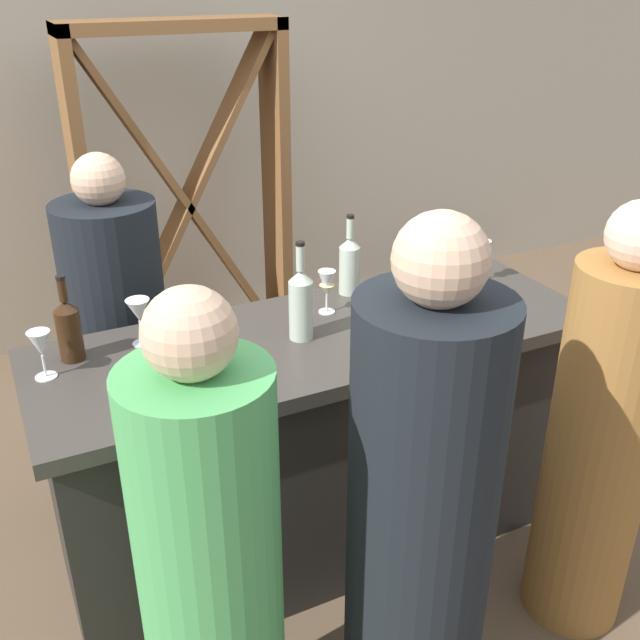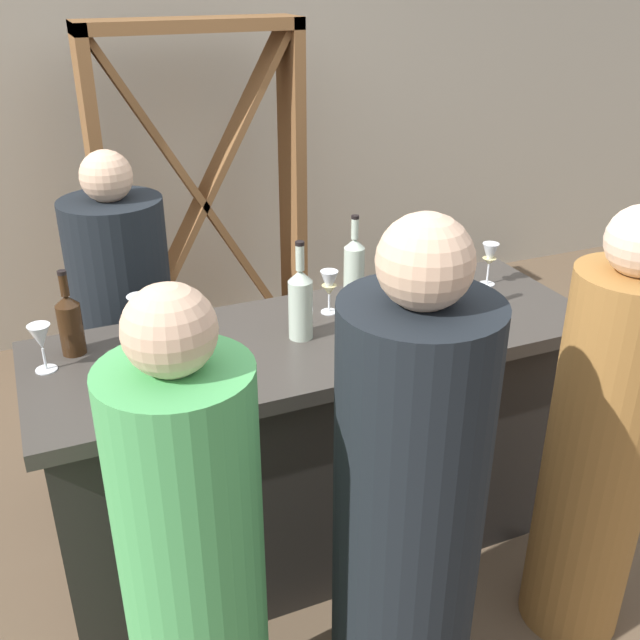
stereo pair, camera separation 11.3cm
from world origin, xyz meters
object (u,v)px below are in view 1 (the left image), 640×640
Objects in this scene: wine_bottle_second_right_dark_green at (450,282)px; person_left_guest at (421,519)px; wine_glass_near_left at (462,300)px; person_right_guest at (211,580)px; wine_bottle_second_left_clear_pale at (301,302)px; wine_rack at (186,204)px; wine_glass_near_right at (482,254)px; person_center_guest at (600,444)px; wine_bottle_leftmost_amber_brown at (69,328)px; wine_bottle_center_clear_pale at (349,264)px; wine_glass_far_center at (139,312)px; person_server_behind at (122,351)px; wine_glass_near_center at (40,345)px; wine_glass_far_left at (327,285)px.

wine_bottle_second_right_dark_green is 0.20× the size of person_left_guest.
person_left_guest is at bearing -132.06° from wine_glass_near_left.
person_right_guest is at bearing -151.06° from wine_bottle_second_right_dark_green.
person_right_guest is (-0.55, -0.67, -0.37)m from wine_bottle_second_left_clear_pale.
wine_rack reaches higher than wine_glass_near_right.
wine_bottle_leftmost_amber_brown is at bearing 61.53° from person_center_guest.
wine_bottle_center_clear_pale is 0.99× the size of wine_bottle_second_right_dark_green.
person_right_guest is at bearing -155.19° from wine_glass_near_left.
person_server_behind reaches higher than wine_glass_far_center.
wine_bottle_leftmost_amber_brown is at bearing 41.00° from wine_glass_near_center.
wine_glass_near_left is 0.91× the size of wine_glass_near_center.
person_center_guest is (0.19, -0.51, -0.33)m from wine_glass_near_left.
person_server_behind is at bearing 142.41° from wine_glass_far_left.
person_server_behind reaches higher than wine_bottle_second_right_dark_green.
wine_bottle_leftmost_amber_brown is at bearing 164.38° from wine_glass_near_left.
wine_glass_near_right is at bearing 56.02° from person_server_behind.
wine_glass_far_left is (-0.36, 0.30, 0.01)m from wine_glass_near_left.
wine_bottle_center_clear_pale is at bearing 4.88° from wine_glass_far_center.
wine_bottle_second_left_clear_pale is at bearing -141.37° from wine_bottle_center_clear_pale.
wine_glass_far_center is 1.10m from person_left_guest.
wine_rack is at bearing 17.46° from person_center_guest.
wine_glass_near_right is 1.64m from person_right_guest.
wine_rack is at bearing 61.26° from wine_bottle_leftmost_amber_brown.
person_left_guest is 1.06× the size of person_center_guest.
wine_glass_far_left is 1.04m from person_center_guest.
wine_bottle_leftmost_amber_brown reaches higher than wine_glass_far_center.
wine_bottle_center_clear_pale is (0.32, 0.25, -0.01)m from wine_bottle_second_left_clear_pale.
wine_bottle_leftmost_amber_brown is at bearing -38.36° from person_server_behind.
wine_bottle_second_left_clear_pale is 2.20× the size of wine_glass_near_center.
wine_bottle_second_right_dark_green is at bearing -25.61° from wine_glass_far_left.
wine_bottle_leftmost_amber_brown is at bearing -118.74° from wine_rack.
wine_bottle_leftmost_amber_brown is at bearing 177.15° from wine_glass_far_left.
wine_bottle_leftmost_amber_brown is 0.20× the size of person_right_guest.
wine_bottle_second_right_dark_green is 0.94m from person_left_guest.
wine_glass_near_center is 0.97m from wine_glass_far_left.
wine_bottle_second_right_dark_green is at bearing 75.47° from wine_glass_near_left.
wine_glass_near_right is 0.12× the size of person_center_guest.
wine_bottle_second_right_dark_green reaches higher than wine_bottle_center_clear_pale.
wine_bottle_second_right_dark_green is 0.73m from person_center_guest.
wine_bottle_leftmost_amber_brown is 0.92× the size of wine_bottle_second_right_dark_green.
wine_glass_far_left is at bearing 39.64° from wine_bottle_second_left_clear_pale.
wine_bottle_leftmost_amber_brown is at bearing 169.63° from wine_bottle_second_right_dark_green.
wine_bottle_center_clear_pale is 1.31m from person_right_guest.
wine_glass_near_right reaches higher than wine_glass_near_left.
wine_glass_near_left is at bearing -53.14° from person_left_guest.
person_right_guest reaches higher than wine_bottle_center_clear_pale.
wine_bottle_second_right_dark_green is 2.22× the size of wine_glass_near_left.
wine_glass_near_left is 0.10× the size of person_server_behind.
wine_rack is 5.82× the size of wine_bottle_second_right_dark_green.
wine_rack is 1.87m from wine_glass_near_left.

